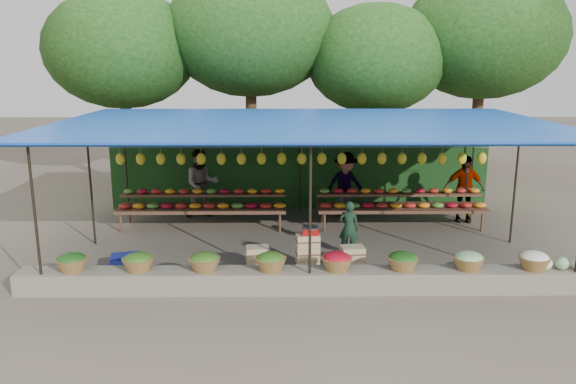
{
  "coord_description": "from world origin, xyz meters",
  "views": [
    {
      "loc": [
        -0.49,
        -12.36,
        4.11
      ],
      "look_at": [
        -0.35,
        0.2,
        1.17
      ],
      "focal_mm": 35.0,
      "sensor_mm": 36.0,
      "label": 1
    }
  ],
  "objects_px": {
    "vendor_seated": "(349,228)",
    "blue_crate_back": "(126,263)",
    "crate_counter": "(306,256)",
    "blue_crate_front": "(120,273)",
    "weighing_scale": "(311,230)"
  },
  "relations": [
    {
      "from": "weighing_scale",
      "to": "vendor_seated",
      "type": "relative_size",
      "value": 0.29
    },
    {
      "from": "crate_counter",
      "to": "blue_crate_front",
      "type": "relative_size",
      "value": 4.51
    },
    {
      "from": "crate_counter",
      "to": "weighing_scale",
      "type": "xyz_separation_m",
      "value": [
        0.08,
        0.0,
        0.54
      ]
    },
    {
      "from": "vendor_seated",
      "to": "blue_crate_front",
      "type": "relative_size",
      "value": 2.26
    },
    {
      "from": "crate_counter",
      "to": "weighing_scale",
      "type": "height_order",
      "value": "weighing_scale"
    },
    {
      "from": "blue_crate_front",
      "to": "crate_counter",
      "type": "bearing_deg",
      "value": 32.58
    },
    {
      "from": "weighing_scale",
      "to": "vendor_seated",
      "type": "bearing_deg",
      "value": 48.06
    },
    {
      "from": "blue_crate_front",
      "to": "blue_crate_back",
      "type": "bearing_deg",
      "value": 120.04
    },
    {
      "from": "vendor_seated",
      "to": "blue_crate_back",
      "type": "relative_size",
      "value": 2.16
    },
    {
      "from": "crate_counter",
      "to": "blue_crate_front",
      "type": "xyz_separation_m",
      "value": [
        -3.57,
        -0.5,
        -0.15
      ]
    },
    {
      "from": "weighing_scale",
      "to": "blue_crate_back",
      "type": "bearing_deg",
      "value": 179.19
    },
    {
      "from": "vendor_seated",
      "to": "blue_crate_back",
      "type": "xyz_separation_m",
      "value": [
        -4.58,
        -0.93,
        -0.43
      ]
    },
    {
      "from": "crate_counter",
      "to": "blue_crate_back",
      "type": "height_order",
      "value": "crate_counter"
    },
    {
      "from": "crate_counter",
      "to": "blue_crate_back",
      "type": "xyz_separation_m",
      "value": [
        -3.62,
        0.05,
        -0.14
      ]
    },
    {
      "from": "weighing_scale",
      "to": "blue_crate_front",
      "type": "height_order",
      "value": "weighing_scale"
    }
  ]
}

